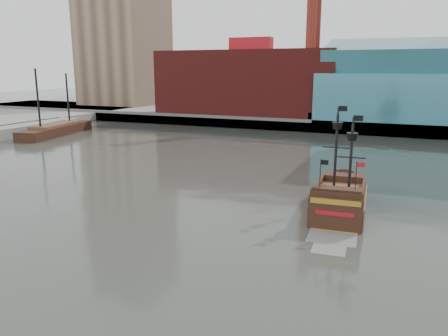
% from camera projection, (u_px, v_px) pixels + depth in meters
% --- Properties ---
extents(ground, '(400.00, 400.00, 0.00)m').
position_uv_depth(ground, '(206.00, 245.00, 32.73)').
color(ground, '#2D302A').
rests_on(ground, ground).
extents(promenade_far, '(220.00, 60.00, 2.00)m').
position_uv_depth(promenade_far, '(354.00, 115.00, 115.16)').
color(promenade_far, slate).
rests_on(promenade_far, ground).
extents(seawall, '(220.00, 1.00, 2.60)m').
position_uv_depth(seawall, '(336.00, 127.00, 88.59)').
color(seawall, '#4C4C49').
rests_on(seawall, ground).
extents(skyline, '(149.00, 45.00, 62.00)m').
position_uv_depth(skyline, '(380.00, 17.00, 101.26)').
color(skyline, '#7E694B').
rests_on(skyline, promenade_far).
extents(pirate_ship, '(5.14, 14.04, 10.32)m').
position_uv_depth(pirate_ship, '(339.00, 202.00, 40.22)').
color(pirate_ship, black).
rests_on(pirate_ship, ground).
extents(docked_vessel, '(8.17, 20.48, 13.59)m').
position_uv_depth(docked_vessel, '(56.00, 131.00, 86.98)').
color(docked_vessel, black).
rests_on(docked_vessel, ground).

